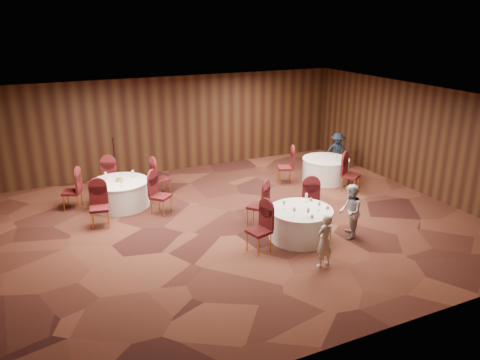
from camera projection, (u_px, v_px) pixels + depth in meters
name	position (u px, v px, depth m)	size (l,w,h in m)	color
ground	(236.00, 223.00, 12.08)	(12.00, 12.00, 0.00)	black
room_shell	(236.00, 150.00, 11.43)	(12.00, 12.00, 12.00)	silver
table_main	(300.00, 223.00, 11.20)	(1.53, 1.53, 0.74)	white
table_left	(121.00, 193.00, 13.08)	(1.60, 1.60, 0.74)	white
table_right	(325.00, 169.00, 15.11)	(1.50, 1.50, 0.74)	white
chairs_main	(277.00, 211.00, 11.58)	(2.76, 2.01, 1.00)	#390B14
chairs_left	(121.00, 189.00, 13.03)	(3.16, 3.04, 1.00)	#390B14
chairs_right	(317.00, 171.00, 14.52)	(2.09, 2.23, 1.00)	#390B14
tabletop_main	(309.00, 206.00, 11.01)	(1.05, 1.04, 0.22)	silver
tabletop_left	(119.00, 178.00, 12.93)	(0.80, 0.86, 0.22)	silver
tabletop_right	(336.00, 156.00, 14.75)	(0.08, 0.08, 0.22)	silver
mic_stand	(116.00, 174.00, 14.41)	(0.24, 0.24, 1.61)	black
woman_a	(325.00, 241.00, 9.85)	(0.43, 0.28, 1.19)	silver
woman_b	(350.00, 212.00, 11.13)	(0.65, 0.51, 1.34)	#BBBABF
man_c	(337.00, 151.00, 16.11)	(0.84, 0.48, 1.30)	#162032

